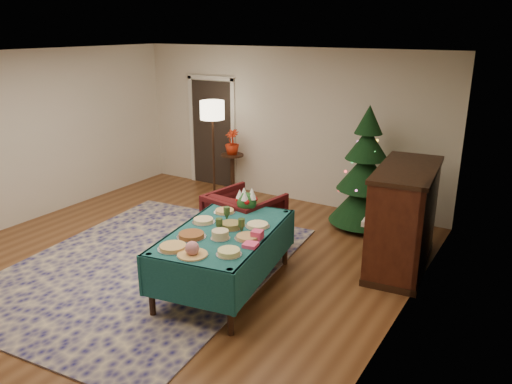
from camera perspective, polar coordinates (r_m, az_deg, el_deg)
The scene contains 26 objects.
room_shell at distance 6.20m, azimuth -12.31°, elevation 2.27°, with size 7.00×7.00×7.00m.
doorway at distance 9.85m, azimuth -5.03°, elevation 7.04°, with size 1.08×0.04×2.16m.
rug at distance 6.84m, azimuth -12.35°, elevation -8.23°, with size 3.20×4.20×0.02m, color #161653.
buffet_table at distance 5.94m, azimuth -3.62°, elevation -5.74°, with size 1.44×2.09×0.75m.
platter_0 at distance 5.46m, azimuth -9.47°, elevation -6.24°, with size 0.34×0.34×0.05m.
platter_1 at distance 5.26m, azimuth -7.30°, elevation -6.61°, with size 0.33×0.33×0.16m.
platter_2 at distance 5.26m, azimuth -3.12°, elevation -6.91°, with size 0.28×0.28×0.06m.
platter_3 at distance 5.72m, azimuth -7.40°, elevation -4.94°, with size 0.34×0.34×0.05m.
platter_4 at distance 5.64m, azimuth -4.11°, elevation -4.90°, with size 0.23×0.23×0.10m.
platter_5 at distance 5.64m, azimuth -0.96°, elevation -5.19°, with size 0.30×0.30×0.04m.
platter_6 at distance 6.12m, azimuth -6.03°, elevation -3.29°, with size 0.28×0.28×0.05m.
platter_7 at distance 5.93m, azimuth -2.92°, elevation -3.85°, with size 0.28×0.28×0.07m.
platter_8 at distance 5.97m, azimuth 0.18°, elevation -3.82°, with size 0.30×0.30×0.04m.
platter_9 at distance 6.42m, azimuth -3.61°, elevation -2.21°, with size 0.28×0.28×0.04m.
goblet_0 at distance 6.15m, azimuth -3.36°, elevation -2.44°, with size 0.08×0.08×0.17m.
goblet_1 at distance 5.77m, azimuth -1.66°, elevation -3.83°, with size 0.08×0.08×0.17m.
goblet_2 at distance 5.79m, azimuth -4.22°, elevation -3.79°, with size 0.08×0.08×0.17m.
napkin_stack at distance 5.45m, azimuth -0.63°, elevation -6.06°, with size 0.15×0.15×0.04m, color #FA4578.
gift_box at distance 5.63m, azimuth 0.14°, elevation -4.92°, with size 0.12×0.12×0.10m, color #E63F6B.
centerpiece at distance 6.48m, azimuth -1.08°, elevation -0.93°, with size 0.27×0.27×0.31m.
armchair at distance 7.06m, azimuth -1.29°, elevation -2.92°, with size 0.89×0.83×0.92m, color #430E10.
floor_lamp at distance 8.97m, azimuth -5.01°, elevation 8.63°, with size 0.43×0.43×1.78m.
side_table at distance 9.43m, azimuth -2.70°, elevation 2.03°, with size 0.43×0.43×0.76m.
potted_plant at distance 9.29m, azimuth -2.75°, elevation 5.11°, with size 0.26×0.46×0.26m, color #A5220B.
christmas_tree at distance 7.86m, azimuth 12.38°, elevation 2.04°, with size 1.28×1.28×1.93m.
piano at distance 6.72m, azimuth 16.44°, elevation -2.98°, with size 0.89×1.64×1.36m.
Camera 1 is at (4.17, -4.26, 3.03)m, focal length 35.00 mm.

